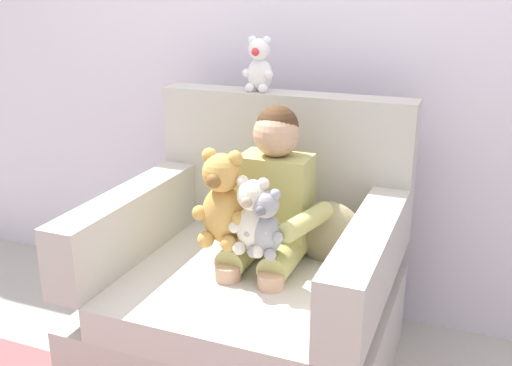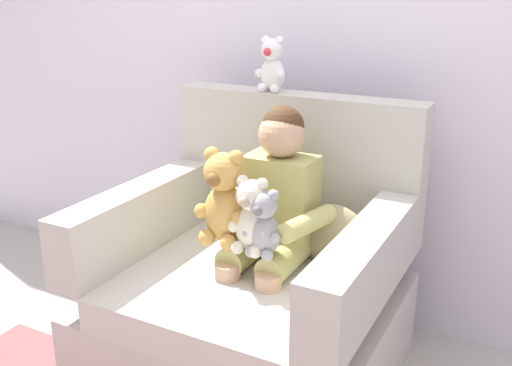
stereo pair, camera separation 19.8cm
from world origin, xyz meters
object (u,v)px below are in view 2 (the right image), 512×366
Objects in this scene: throw_pillow at (335,238)px; plush_cream at (252,217)px; plush_grey at (264,224)px; plush_white_on_backrest at (272,66)px; armchair at (254,293)px; plush_honey at (224,200)px; seated_child at (273,209)px.

plush_cream is at bearing -128.54° from throw_pillow.
plush_grey is 0.93× the size of throw_pillow.
plush_grey is at bearing -67.32° from plush_white_on_backrest.
throw_pillow is (0.38, -0.22, -0.58)m from plush_white_on_backrest.
plush_white_on_backrest is 0.84× the size of throw_pillow.
plush_white_on_backrest is 0.73m from throw_pillow.
armchair is at bearing 95.68° from plush_cream.
armchair is 0.39m from plush_grey.
plush_honey is (-0.17, 0.03, 0.05)m from plush_grey.
plush_white_on_backrest is (-0.11, 0.36, 0.81)m from armchair.
seated_child is at bearing 95.35° from plush_grey.
seated_child is at bearing -63.71° from plush_white_on_backrest.
throw_pillow is at bearing 27.05° from armchair.
plush_honey reaches higher than plush_grey.
armchair is at bearing 44.11° from plush_honey.
seated_child is 0.18m from plush_grey.
seated_child is 3.17× the size of throw_pillow.
plush_white_on_backrest is at bearing 107.10° from armchair.
plush_cream is 0.68m from plush_white_on_backrest.
plush_cream is at bearing -23.81° from plush_honey.
armchair is 0.90m from plush_white_on_backrest.
plush_grey is at bearing -50.90° from armchair.
armchair is 0.35m from seated_child.
armchair reaches higher than plush_grey.
plush_cream is at bearing -92.30° from seated_child.
seated_child is 0.20m from plush_honey.
plush_white_on_backrest is at bearing 149.33° from throw_pillow.
plush_white_on_backrest reaches higher than plush_grey.
plush_grey is at bearing -23.33° from plush_honey.
plush_honey is at bearing 159.08° from plush_grey.
seated_child is 0.16m from plush_cream.
seated_child is at bearing 70.93° from plush_cream.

